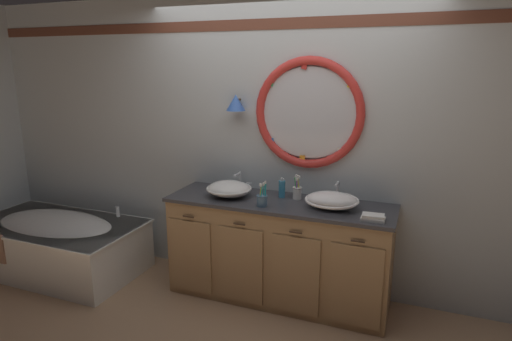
{
  "coord_description": "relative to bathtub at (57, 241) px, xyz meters",
  "views": [
    {
      "loc": [
        1.14,
        -2.99,
        2.0
      ],
      "look_at": [
        -0.14,
        0.25,
        1.13
      ],
      "focal_mm": 30.24,
      "sensor_mm": 36.0,
      "label": 1
    }
  ],
  "objects": [
    {
      "name": "faucet_set_right",
      "position": [
        2.64,
        0.51,
        0.65
      ],
      "size": [
        0.21,
        0.13,
        0.17
      ],
      "color": "silver",
      "rests_on": "vanity_counter"
    },
    {
      "name": "soap_dispenser",
      "position": [
        2.18,
        0.42,
        0.66
      ],
      "size": [
        0.06,
        0.06,
        0.18
      ],
      "color": "#388EBC",
      "rests_on": "vanity_counter"
    },
    {
      "name": "sink_basin_left",
      "position": [
        1.74,
        0.28,
        0.65
      ],
      "size": [
        0.39,
        0.39,
        0.13
      ],
      "color": "white",
      "rests_on": "vanity_counter"
    },
    {
      "name": "vanity_counter",
      "position": [
        2.19,
        0.31,
        0.14
      ],
      "size": [
        1.91,
        0.6,
        0.88
      ],
      "color": "tan",
      "rests_on": "ground_plane"
    },
    {
      "name": "bathtub",
      "position": [
        0.0,
        0.0,
        0.0
      ],
      "size": [
        1.67,
        0.91,
        0.6
      ],
      "color": "white",
      "rests_on": "ground_plane"
    },
    {
      "name": "toothbrush_holder_right",
      "position": [
        2.31,
        0.42,
        0.64
      ],
      "size": [
        0.08,
        0.08,
        0.21
      ],
      "color": "white",
      "rests_on": "vanity_counter"
    },
    {
      "name": "ground_plane",
      "position": [
        2.13,
        0.04,
        -0.3
      ],
      "size": [
        14.0,
        14.0,
        0.0
      ],
      "primitive_type": "plane",
      "color": "tan"
    },
    {
      "name": "faucet_set_left",
      "position": [
        1.74,
        0.51,
        0.65
      ],
      "size": [
        0.23,
        0.15,
        0.17
      ],
      "color": "silver",
      "rests_on": "vanity_counter"
    },
    {
      "name": "folded_hand_towel",
      "position": [
        2.98,
        0.13,
        0.6
      ],
      "size": [
        0.17,
        0.11,
        0.05
      ],
      "color": "white",
      "rests_on": "vanity_counter"
    },
    {
      "name": "sink_basin_right",
      "position": [
        2.64,
        0.28,
        0.65
      ],
      "size": [
        0.43,
        0.43,
        0.14
      ],
      "color": "white",
      "rests_on": "vanity_counter"
    },
    {
      "name": "toothbrush_holder_left",
      "position": [
        2.11,
        0.13,
        0.64
      ],
      "size": [
        0.09,
        0.09,
        0.21
      ],
      "color": "slate",
      "rests_on": "vanity_counter"
    },
    {
      "name": "back_wall_assembly",
      "position": [
        2.14,
        0.63,
        1.02
      ],
      "size": [
        6.4,
        0.26,
        2.6
      ],
      "color": "silver",
      "rests_on": "ground_plane"
    }
  ]
}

